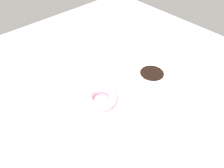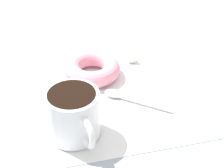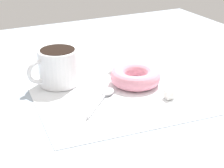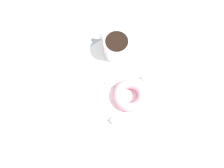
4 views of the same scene
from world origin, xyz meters
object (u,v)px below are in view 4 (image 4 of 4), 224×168
Objects in this scene: coffee_cup at (116,46)px; sugar_cube at (114,121)px; sugar_cube_extra at (145,77)px; donut at (130,95)px; spoon at (104,82)px.

coffee_cup is 24.94cm from sugar_cube.
coffee_cup is at bearing -86.95° from sugar_cube_extra.
donut reaches higher than spoon.
coffee_cup is 1.12× the size of spoon.
coffee_cup is 1.05× the size of donut.
coffee_cup is at bearing -132.76° from sugar_cube.
coffee_cup reaches higher than donut.
sugar_cube is 18.05cm from sugar_cube_extra.
donut is 7.13× the size of sugar_cube_extra.
coffee_cup is 12.89cm from spoon.
spoon is (10.72, 6.11, -3.75)cm from coffee_cup.
donut reaches higher than sugar_cube_extra.
sugar_cube is (6.07, 12.05, 0.47)cm from spoon.
coffee_cup reaches higher than sugar_cube_extra.
sugar_cube_extra is at bearing -166.22° from sugar_cube.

